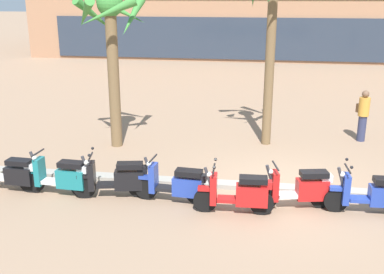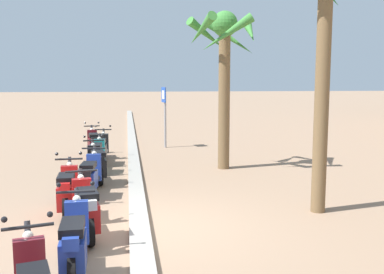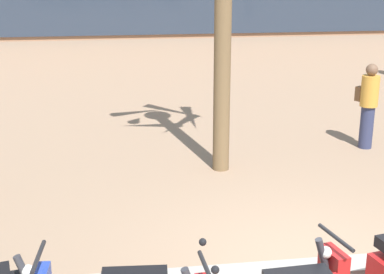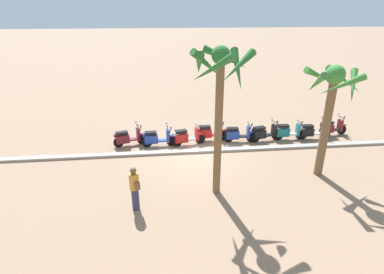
{
  "view_description": "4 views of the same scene",
  "coord_description": "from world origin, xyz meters",
  "px_view_note": "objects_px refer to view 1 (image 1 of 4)",
  "views": [
    {
      "loc": [
        -0.63,
        -10.59,
        4.61
      ],
      "look_at": [
        -2.29,
        -0.18,
        1.29
      ],
      "focal_mm": 43.15,
      "sensor_mm": 36.0,
      "label": 1
    },
    {
      "loc": [
        7.71,
        -0.23,
        2.65
      ],
      "look_at": [
        -2.2,
        1.24,
        1.36
      ],
      "focal_mm": 41.1,
      "sensor_mm": 36.0,
      "label": 2
    },
    {
      "loc": [
        -2.33,
        -5.65,
        3.51
      ],
      "look_at": [
        -1.3,
        1.56,
        1.24
      ],
      "focal_mm": 53.01,
      "sensor_mm": 36.0,
      "label": 3
    },
    {
      "loc": [
        1.54,
        13.72,
        6.65
      ],
      "look_at": [
        0.18,
        1.14,
        1.34
      ],
      "focal_mm": 28.94,
      "sensor_mm": 36.0,
      "label": 4
    }
  ],
  "objects_px": {
    "scooter_blue_lead_nearest": "(373,194)",
    "palm_tree_by_mall_entrance": "(273,4)",
    "scooter_blue_second_in_line": "(177,184)",
    "pedestrian_window_shopping": "(363,114)",
    "scooter_black_mid_front": "(118,179)",
    "scooter_red_mid_centre": "(300,189)",
    "scooter_teal_gap_after_mid": "(62,177)",
    "scooter_red_far_back": "(240,194)",
    "palm_tree_mid_walkway": "(111,32)",
    "scooter_black_mid_rear": "(10,173)"
  },
  "relations": [
    {
      "from": "scooter_blue_second_in_line",
      "to": "scooter_blue_lead_nearest",
      "type": "xyz_separation_m",
      "value": [
        4.28,
        0.12,
        0.01
      ]
    },
    {
      "from": "scooter_red_far_back",
      "to": "scooter_red_mid_centre",
      "type": "relative_size",
      "value": 1.0
    },
    {
      "from": "scooter_red_mid_centre",
      "to": "scooter_teal_gap_after_mid",
      "type": "bearing_deg",
      "value": -178.25
    },
    {
      "from": "scooter_black_mid_rear",
      "to": "scooter_blue_second_in_line",
      "type": "distance_m",
      "value": 4.12
    },
    {
      "from": "palm_tree_by_mall_entrance",
      "to": "pedestrian_window_shopping",
      "type": "bearing_deg",
      "value": 14.87
    },
    {
      "from": "pedestrian_window_shopping",
      "to": "scooter_black_mid_front",
      "type": "bearing_deg",
      "value": -139.97
    },
    {
      "from": "scooter_teal_gap_after_mid",
      "to": "scooter_red_far_back",
      "type": "bearing_deg",
      "value": -4.11
    },
    {
      "from": "scooter_red_mid_centre",
      "to": "palm_tree_by_mall_entrance",
      "type": "distance_m",
      "value": 5.96
    },
    {
      "from": "scooter_red_far_back",
      "to": "palm_tree_by_mall_entrance",
      "type": "relative_size",
      "value": 0.32
    },
    {
      "from": "scooter_black_mid_rear",
      "to": "scooter_teal_gap_after_mid",
      "type": "relative_size",
      "value": 1.03
    },
    {
      "from": "palm_tree_by_mall_entrance",
      "to": "scooter_black_mid_front",
      "type": "bearing_deg",
      "value": -126.54
    },
    {
      "from": "scooter_teal_gap_after_mid",
      "to": "palm_tree_by_mall_entrance",
      "type": "distance_m",
      "value": 7.69
    },
    {
      "from": "scooter_red_mid_centre",
      "to": "palm_tree_mid_walkway",
      "type": "distance_m",
      "value": 7.16
    },
    {
      "from": "scooter_black_mid_rear",
      "to": "palm_tree_by_mall_entrance",
      "type": "xyz_separation_m",
      "value": [
        6.11,
        4.63,
        3.83
      ]
    },
    {
      "from": "scooter_black_mid_front",
      "to": "scooter_red_mid_centre",
      "type": "relative_size",
      "value": 1.01
    },
    {
      "from": "scooter_black_mid_front",
      "to": "scooter_blue_lead_nearest",
      "type": "bearing_deg",
      "value": 0.7
    },
    {
      "from": "scooter_red_mid_centre",
      "to": "pedestrian_window_shopping",
      "type": "relative_size",
      "value": 1.05
    },
    {
      "from": "scooter_red_far_back",
      "to": "scooter_black_mid_rear",
      "type": "bearing_deg",
      "value": 176.3
    },
    {
      "from": "palm_tree_by_mall_entrance",
      "to": "pedestrian_window_shopping",
      "type": "distance_m",
      "value": 4.61
    },
    {
      "from": "palm_tree_mid_walkway",
      "to": "pedestrian_window_shopping",
      "type": "bearing_deg",
      "value": 12.73
    },
    {
      "from": "scooter_blue_second_in_line",
      "to": "palm_tree_by_mall_entrance",
      "type": "distance_m",
      "value": 6.35
    },
    {
      "from": "scooter_blue_lead_nearest",
      "to": "pedestrian_window_shopping",
      "type": "relative_size",
      "value": 1.07
    },
    {
      "from": "scooter_teal_gap_after_mid",
      "to": "palm_tree_mid_walkway",
      "type": "bearing_deg",
      "value": 88.52
    },
    {
      "from": "scooter_black_mid_rear",
      "to": "palm_tree_by_mall_entrance",
      "type": "height_order",
      "value": "palm_tree_by_mall_entrance"
    },
    {
      "from": "scooter_blue_lead_nearest",
      "to": "scooter_blue_second_in_line",
      "type": "bearing_deg",
      "value": -178.34
    },
    {
      "from": "scooter_black_mid_rear",
      "to": "palm_tree_mid_walkway",
      "type": "bearing_deg",
      "value": 68.48
    },
    {
      "from": "scooter_black_mid_front",
      "to": "pedestrian_window_shopping",
      "type": "xyz_separation_m",
      "value": [
        6.43,
        5.41,
        0.42
      ]
    },
    {
      "from": "scooter_blue_second_in_line",
      "to": "scooter_red_far_back",
      "type": "distance_m",
      "value": 1.48
    },
    {
      "from": "scooter_teal_gap_after_mid",
      "to": "pedestrian_window_shopping",
      "type": "height_order",
      "value": "pedestrian_window_shopping"
    },
    {
      "from": "pedestrian_window_shopping",
      "to": "scooter_black_mid_rear",
      "type": "bearing_deg",
      "value": -149.27
    },
    {
      "from": "scooter_red_mid_centre",
      "to": "palm_tree_by_mall_entrance",
      "type": "xyz_separation_m",
      "value": [
        -0.76,
        4.52,
        3.81
      ]
    },
    {
      "from": "scooter_black_mid_front",
      "to": "scooter_red_mid_centre",
      "type": "height_order",
      "value": "scooter_black_mid_front"
    },
    {
      "from": "scooter_blue_second_in_line",
      "to": "pedestrian_window_shopping",
      "type": "height_order",
      "value": "pedestrian_window_shopping"
    },
    {
      "from": "scooter_red_far_back",
      "to": "scooter_blue_second_in_line",
      "type": "bearing_deg",
      "value": 167.1
    },
    {
      "from": "scooter_blue_lead_nearest",
      "to": "palm_tree_by_mall_entrance",
      "type": "height_order",
      "value": "palm_tree_by_mall_entrance"
    },
    {
      "from": "scooter_black_mid_rear",
      "to": "scooter_red_mid_centre",
      "type": "distance_m",
      "value": 6.87
    },
    {
      "from": "scooter_red_mid_centre",
      "to": "palm_tree_mid_walkway",
      "type": "height_order",
      "value": "palm_tree_mid_walkway"
    },
    {
      "from": "scooter_black_mid_front",
      "to": "scooter_blue_lead_nearest",
      "type": "xyz_separation_m",
      "value": [
        5.69,
        0.07,
        -0.01
      ]
    },
    {
      "from": "palm_tree_by_mall_entrance",
      "to": "scooter_teal_gap_after_mid",
      "type": "bearing_deg",
      "value": -135.41
    },
    {
      "from": "scooter_blue_second_in_line",
      "to": "scooter_blue_lead_nearest",
      "type": "relative_size",
      "value": 0.98
    },
    {
      "from": "scooter_teal_gap_after_mid",
      "to": "scooter_red_mid_centre",
      "type": "distance_m",
      "value": 5.51
    },
    {
      "from": "scooter_red_mid_centre",
      "to": "scooter_blue_second_in_line",
      "type": "bearing_deg",
      "value": -177.1
    },
    {
      "from": "scooter_red_far_back",
      "to": "scooter_blue_lead_nearest",
      "type": "xyz_separation_m",
      "value": [
        2.84,
        0.45,
        -0.01
      ]
    },
    {
      "from": "pedestrian_window_shopping",
      "to": "palm_tree_mid_walkway",
      "type": "bearing_deg",
      "value": -167.27
    },
    {
      "from": "scooter_blue_lead_nearest",
      "to": "palm_tree_mid_walkway",
      "type": "bearing_deg",
      "value": 152.58
    },
    {
      "from": "scooter_black_mid_rear",
      "to": "scooter_teal_gap_after_mid",
      "type": "distance_m",
      "value": 1.36
    },
    {
      "from": "scooter_black_mid_front",
      "to": "palm_tree_by_mall_entrance",
      "type": "bearing_deg",
      "value": 53.46
    },
    {
      "from": "palm_tree_mid_walkway",
      "to": "pedestrian_window_shopping",
      "type": "relative_size",
      "value": 2.81
    },
    {
      "from": "scooter_red_far_back",
      "to": "scooter_black_mid_front",
      "type": "bearing_deg",
      "value": 172.33
    },
    {
      "from": "scooter_black_mid_front",
      "to": "pedestrian_window_shopping",
      "type": "height_order",
      "value": "pedestrian_window_shopping"
    }
  ]
}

